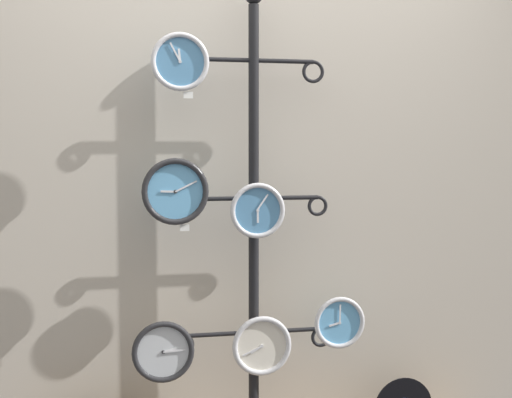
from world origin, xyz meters
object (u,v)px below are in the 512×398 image
Objects in this scene: clock_bottom_center at (262,346)px; clock_middle_left at (175,192)px; clock_top_left at (180,62)px; display_stand at (254,272)px; clock_bottom_left at (163,352)px; clock_middle_center at (256,211)px; clock_bottom_right at (339,322)px.

clock_middle_left is at bearing 179.57° from clock_bottom_center.
clock_top_left reaches higher than clock_bottom_center.
display_stand is 8.67× the size of clock_top_left.
clock_middle_left is (-0.02, 0.01, -0.55)m from clock_top_left.
clock_bottom_left is at bearing -169.45° from clock_top_left.
clock_bottom_center is (0.02, -0.01, -0.60)m from clock_middle_center.
clock_top_left is at bearing -179.34° from clock_bottom_center.
clock_middle_left is at bearing 20.60° from clock_bottom_left.
clock_bottom_left is at bearing -159.40° from clock_middle_left.
display_stand reaches higher than clock_bottom_left.
clock_bottom_center is at bearing -0.43° from clock_middle_left.
clock_bottom_left is (-0.41, -0.03, -0.60)m from clock_middle_center.
clock_middle_center is at bearing 1.71° from clock_top_left.
clock_bottom_center is (0.35, 0.00, -1.24)m from clock_top_left.
display_stand is 7.99× the size of clock_bottom_center.
clock_middle_center is 1.03× the size of clock_bottom_right.
clock_top_left is at bearing -164.90° from display_stand.
display_stand is 0.33m from clock_bottom_center.
clock_middle_left reaches higher than clock_middle_center.
clock_bottom_center is at bearing 179.97° from clock_bottom_right.
clock_middle_left is 1.17× the size of clock_middle_center.
clock_top_left reaches higher than clock_middle_left.
clock_middle_left reaches higher than clock_bottom_right.
clock_middle_center is 0.64m from clock_bottom_right.
clock_middle_left is at bearing -166.89° from display_stand.
clock_bottom_left is at bearing -178.60° from clock_bottom_right.
clock_bottom_right is (0.38, -0.01, -0.52)m from clock_middle_center.
clock_bottom_right is (0.80, 0.02, 0.08)m from clock_bottom_left.
clock_middle_left is 1.07× the size of clock_bottom_left.
display_stand is 7.47× the size of clock_middle_left.
clock_middle_center is (0.33, 0.01, -0.64)m from clock_top_left.
clock_middle_center is 0.73m from clock_bottom_left.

